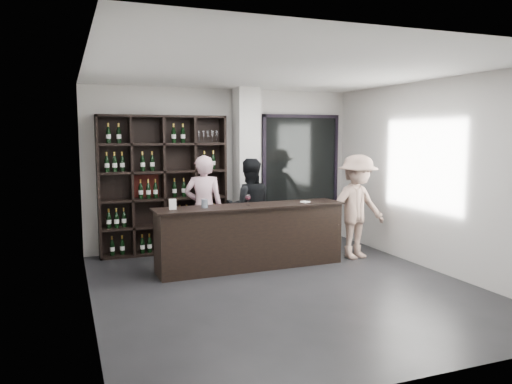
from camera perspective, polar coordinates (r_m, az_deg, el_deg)
name	(u,v)px	position (r m, az deg, el deg)	size (l,w,h in m)	color
floor	(284,288)	(6.95, 3.25, -10.85)	(5.00, 5.50, 0.01)	black
wine_shelf	(163,185)	(8.79, -10.54, 0.79)	(2.20, 0.35, 2.40)	black
structural_column	(247,169)	(9.07, -1.09, 2.66)	(0.40, 0.40, 2.90)	silver
glass_panel	(301,169)	(9.74, 5.12, 2.62)	(1.60, 0.08, 2.10)	black
tasting_counter	(251,236)	(7.78, -0.55, -5.11)	(3.01, 0.63, 0.99)	black
taster_pink	(204,208)	(8.25, -5.99, -1.83)	(0.63, 0.42, 1.74)	#C89BA7
taster_black	(249,207)	(8.49, -0.78, -1.78)	(0.81, 0.63, 1.67)	black
customer	(357,207)	(8.50, 11.48, -1.68)	(1.12, 0.65, 1.74)	gray
wine_glass	(248,199)	(7.65, -0.92, -0.83)	(0.08, 0.08, 0.20)	white
spit_cup	(205,204)	(7.45, -5.90, -1.32)	(0.10, 0.10, 0.13)	#97A7BB
napkin_stack	(305,202)	(8.04, 5.64, -1.13)	(0.11, 0.11, 0.02)	white
card_stand	(173,204)	(7.36, -9.51, -1.39)	(0.10, 0.05, 0.15)	white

